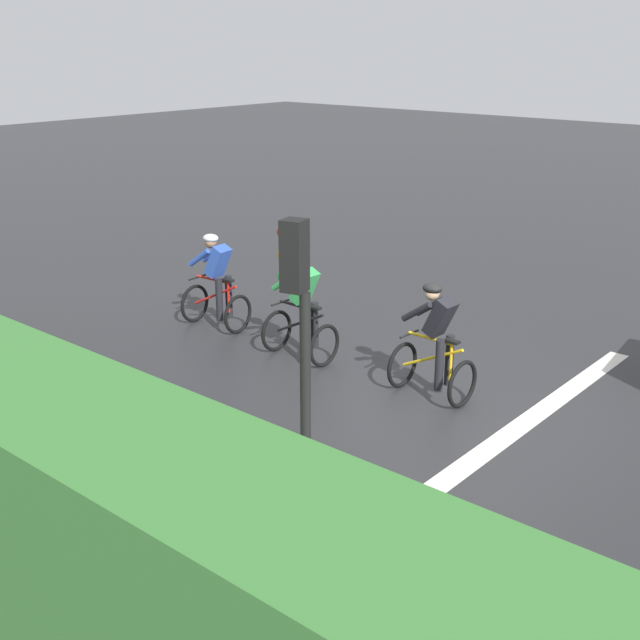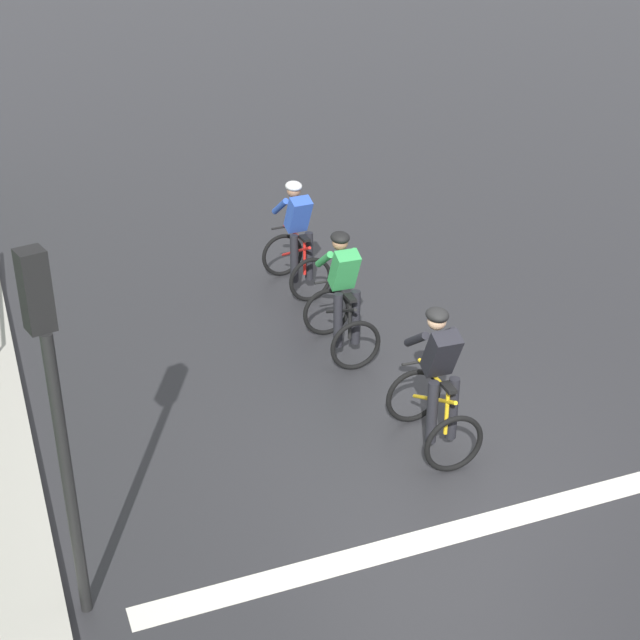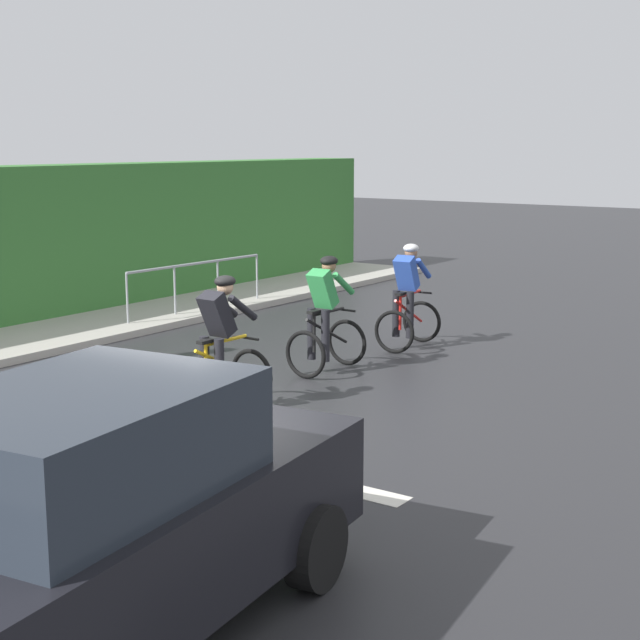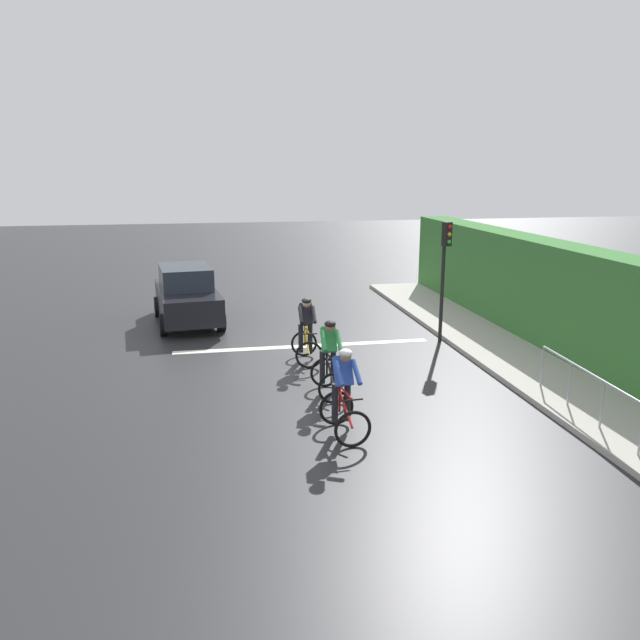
{
  "view_description": "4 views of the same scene",
  "coord_description": "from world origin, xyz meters",
  "views": [
    {
      "loc": [
        -8.92,
        -5.24,
        4.81
      ],
      "look_at": [
        -0.72,
        1.75,
        1.08
      ],
      "focal_mm": 45.92,
      "sensor_mm": 36.0,
      "label": 1
    },
    {
      "loc": [
        -4.14,
        -7.11,
        5.88
      ],
      "look_at": [
        -0.52,
        2.13,
        0.88
      ],
      "focal_mm": 52.11,
      "sensor_mm": 36.0,
      "label": 2
    },
    {
      "loc": [
        7.59,
        -8.23,
        3.23
      ],
      "look_at": [
        0.66,
        1.74,
        0.98
      ],
      "focal_mm": 53.91,
      "sensor_mm": 36.0,
      "label": 3
    },
    {
      "loc": [
        2.54,
        15.22,
        4.78
      ],
      "look_at": [
        -0.16,
        0.62,
        1.12
      ],
      "focal_mm": 35.13,
      "sensor_mm": 36.0,
      "label": 4
    }
  ],
  "objects": [
    {
      "name": "cyclist_lead",
      "position": [
        0.19,
        4.86,
        0.8
      ],
      "size": [
        0.76,
        1.13,
        1.66
      ],
      "color": "black",
      "rests_on": "ground"
    },
    {
      "name": "road_marking_stop_line",
      "position": [
        0.0,
        -0.98,
        0.0
      ],
      "size": [
        7.0,
        0.3,
        0.01
      ],
      "primitive_type": "cube",
      "color": "silver",
      "rests_on": "ground"
    },
    {
      "name": "traffic_light_near_crossing",
      "position": [
        -3.83,
        -0.65,
        2.22
      ],
      "size": [
        0.24,
        0.31,
        3.34
      ],
      "color": "black",
      "rests_on": "ground"
    },
    {
      "name": "sidewalk_kerb",
      "position": [
        -5.38,
        2.0,
        0.06
      ],
      "size": [
        2.8,
        21.84,
        0.12
      ],
      "primitive_type": "cube",
      "color": "#ADA89E",
      "rests_on": "ground"
    },
    {
      "name": "cyclist_second",
      "position": [
        0.04,
        2.77,
        0.8
      ],
      "size": [
        0.7,
        1.09,
        1.66
      ],
      "color": "black",
      "rests_on": "ground"
    },
    {
      "name": "ground_plane",
      "position": [
        0.0,
        0.0,
        0.0
      ],
      "size": [
        80.0,
        80.0,
        0.0
      ],
      "primitive_type": "plane",
      "color": "#28282B"
    },
    {
      "name": "cyclist_mid",
      "position": [
        0.14,
        0.39,
        0.8
      ],
      "size": [
        0.72,
        1.1,
        1.66
      ],
      "color": "black",
      "rests_on": "ground"
    }
  ]
}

